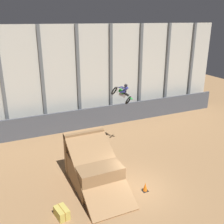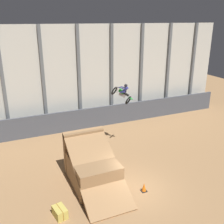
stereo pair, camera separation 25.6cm
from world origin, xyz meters
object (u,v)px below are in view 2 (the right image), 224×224
at_px(dirt_ramp, 91,166).
at_px(hay_bale_trackside, 60,212).
at_px(rider_bike_solo, 123,93).
at_px(traffic_cone_near_ramp, 144,187).

height_order(dirt_ramp, hay_bale_trackside, dirt_ramp).
distance_m(rider_bike_solo, hay_bale_trackside, 10.24).
relative_size(rider_bike_solo, hay_bale_trackside, 1.78).
distance_m(dirt_ramp, traffic_cone_near_ramp, 3.63).
relative_size(dirt_ramp, hay_bale_trackside, 5.63).
distance_m(dirt_ramp, rider_bike_solo, 6.59).
bearing_deg(rider_bike_solo, dirt_ramp, -174.38).
height_order(rider_bike_solo, hay_bale_trackside, rider_bike_solo).
xyz_separation_m(dirt_ramp, hay_bale_trackside, (-2.73, -2.54, -0.78)).
distance_m(rider_bike_solo, traffic_cone_near_ramp, 7.72).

